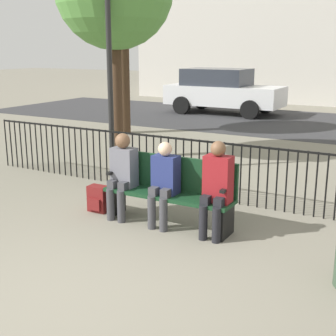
{
  "coord_description": "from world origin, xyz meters",
  "views": [
    {
      "loc": [
        2.93,
        -3.02,
        2.33
      ],
      "look_at": [
        0.0,
        2.2,
        0.8
      ],
      "focal_mm": 50.0,
      "sensor_mm": 36.0,
      "label": 1
    }
  ],
  "objects_px": {
    "park_bench": "(171,188)",
    "seated_person_1": "(164,180)",
    "parked_car_0": "(222,90)",
    "backpack": "(98,199)",
    "lamp_post": "(109,42)",
    "seated_person_2": "(216,185)",
    "seated_person_0": "(122,171)"
  },
  "relations": [
    {
      "from": "backpack",
      "to": "lamp_post",
      "type": "bearing_deg",
      "value": 120.6
    },
    {
      "from": "parked_car_0",
      "to": "seated_person_2",
      "type": "bearing_deg",
      "value": -67.39
    },
    {
      "from": "seated_person_1",
      "to": "parked_car_0",
      "type": "bearing_deg",
      "value": 109.13
    },
    {
      "from": "park_bench",
      "to": "parked_car_0",
      "type": "height_order",
      "value": "parked_car_0"
    },
    {
      "from": "seated_person_1",
      "to": "seated_person_2",
      "type": "xyz_separation_m",
      "value": [
        0.75,
        0.0,
        0.04
      ]
    },
    {
      "from": "lamp_post",
      "to": "parked_car_0",
      "type": "distance_m",
      "value": 9.14
    },
    {
      "from": "parked_car_0",
      "to": "park_bench",
      "type": "bearing_deg",
      "value": -70.5
    },
    {
      "from": "seated_person_0",
      "to": "lamp_post",
      "type": "bearing_deg",
      "value": 129.33
    },
    {
      "from": "backpack",
      "to": "seated_person_2",
      "type": "bearing_deg",
      "value": -0.68
    },
    {
      "from": "seated_person_1",
      "to": "lamp_post",
      "type": "xyz_separation_m",
      "value": [
        -2.26,
        1.94,
        1.8
      ]
    },
    {
      "from": "seated_person_1",
      "to": "seated_person_2",
      "type": "distance_m",
      "value": 0.75
    },
    {
      "from": "seated_person_0",
      "to": "parked_car_0",
      "type": "height_order",
      "value": "parked_car_0"
    },
    {
      "from": "seated_person_1",
      "to": "parked_car_0",
      "type": "relative_size",
      "value": 0.27
    },
    {
      "from": "backpack",
      "to": "park_bench",
      "type": "bearing_deg",
      "value": 5.19
    },
    {
      "from": "parked_car_0",
      "to": "lamp_post",
      "type": "bearing_deg",
      "value": -80.46
    },
    {
      "from": "seated_person_0",
      "to": "parked_car_0",
      "type": "distance_m",
      "value": 11.25
    },
    {
      "from": "seated_person_1",
      "to": "lamp_post",
      "type": "height_order",
      "value": "lamp_post"
    },
    {
      "from": "seated_person_2",
      "to": "parked_car_0",
      "type": "distance_m",
      "value": 11.72
    },
    {
      "from": "lamp_post",
      "to": "seated_person_0",
      "type": "bearing_deg",
      "value": -50.67
    },
    {
      "from": "park_bench",
      "to": "seated_person_1",
      "type": "xyz_separation_m",
      "value": [
        -0.03,
        -0.13,
        0.14
      ]
    },
    {
      "from": "park_bench",
      "to": "seated_person_0",
      "type": "bearing_deg",
      "value": -169.59
    },
    {
      "from": "seated_person_1",
      "to": "parked_car_0",
      "type": "distance_m",
      "value": 11.45
    },
    {
      "from": "seated_person_1",
      "to": "parked_car_0",
      "type": "height_order",
      "value": "parked_car_0"
    },
    {
      "from": "seated_person_0",
      "to": "lamp_post",
      "type": "distance_m",
      "value": 3.07
    },
    {
      "from": "park_bench",
      "to": "seated_person_1",
      "type": "distance_m",
      "value": 0.2
    },
    {
      "from": "seated_person_1",
      "to": "backpack",
      "type": "height_order",
      "value": "seated_person_1"
    },
    {
      "from": "parked_car_0",
      "to": "seated_person_0",
      "type": "bearing_deg",
      "value": -74.1
    },
    {
      "from": "park_bench",
      "to": "parked_car_0",
      "type": "relative_size",
      "value": 0.43
    },
    {
      "from": "park_bench",
      "to": "seated_person_1",
      "type": "relative_size",
      "value": 1.58
    },
    {
      "from": "seated_person_2",
      "to": "lamp_post",
      "type": "relative_size",
      "value": 0.33
    },
    {
      "from": "lamp_post",
      "to": "backpack",
      "type": "bearing_deg",
      "value": -59.4
    },
    {
      "from": "backpack",
      "to": "seated_person_0",
      "type": "bearing_deg",
      "value": -3.01
    }
  ]
}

